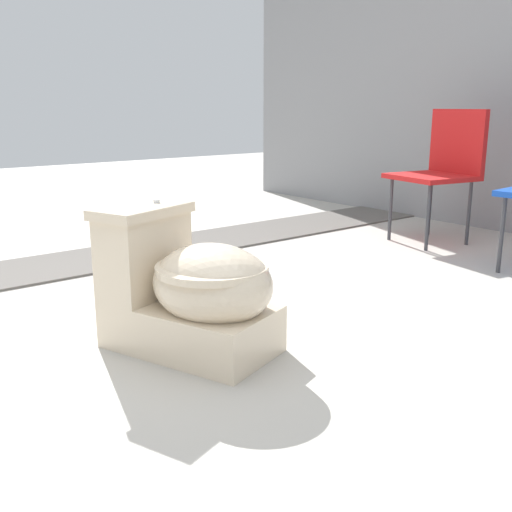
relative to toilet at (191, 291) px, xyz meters
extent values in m
plane|color=#B7B2A8|center=(-0.04, -0.17, -0.22)|extent=(14.00, 14.00, 0.00)
cube|color=#605B56|center=(-1.43, 0.33, -0.21)|extent=(0.56, 8.00, 0.01)
cube|color=beige|center=(0.00, 0.00, -0.14)|extent=(0.68, 0.52, 0.17)
ellipsoid|color=beige|center=(0.09, 0.03, 0.04)|extent=(0.53, 0.49, 0.28)
cylinder|color=beige|center=(0.09, 0.03, 0.10)|extent=(0.50, 0.50, 0.03)
cube|color=beige|center=(-0.20, -0.07, 0.10)|extent=(0.28, 0.38, 0.30)
cube|color=beige|center=(-0.20, -0.07, 0.27)|extent=(0.31, 0.41, 0.04)
cylinder|color=silver|center=(-0.23, 0.00, 0.29)|extent=(0.02, 0.02, 0.01)
cube|color=red|center=(-0.53, 2.13, 0.20)|extent=(0.51, 0.51, 0.03)
cube|color=red|center=(-0.49, 2.33, 0.41)|extent=(0.44, 0.12, 0.40)
cylinder|color=#38383D|center=(-0.39, 1.93, -0.02)|extent=(0.02, 0.02, 0.40)
cylinder|color=#38383D|center=(-0.73, 1.99, -0.02)|extent=(0.02, 0.02, 0.40)
cylinder|color=#38383D|center=(-0.33, 2.27, -0.02)|extent=(0.02, 0.02, 0.40)
cylinder|color=#38383D|center=(-0.67, 2.33, -0.02)|extent=(0.02, 0.02, 0.40)
cylinder|color=#38383D|center=(0.14, 1.82, -0.02)|extent=(0.02, 0.02, 0.40)
camera|label=1|loc=(1.72, -1.08, 0.64)|focal=42.00mm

